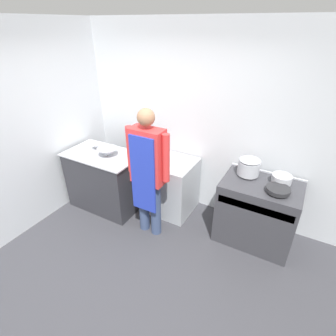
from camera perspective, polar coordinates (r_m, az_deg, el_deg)
ground_plane at (r=3.42m, az=-8.70°, el=-21.15°), size 14.00×14.00×0.00m
wall_back at (r=3.86m, az=5.19°, el=9.92°), size 8.00×0.05×2.70m
wall_left at (r=4.33m, az=-20.51°, el=10.36°), size 0.05×8.00×2.70m
prep_counter at (r=4.21m, az=-13.48°, el=-2.55°), size 1.12×0.67×0.91m
stove at (r=3.67m, az=18.74°, el=-9.06°), size 0.96×0.65×0.90m
fridge_unit at (r=4.00m, az=1.21°, el=-4.10°), size 0.59×0.65×0.84m
person_cook at (r=3.29m, az=-4.42°, el=-0.15°), size 0.61×0.24×1.78m
mixing_bowl at (r=3.90m, az=-13.02°, el=3.42°), size 0.30×0.30×0.12m
small_bowl at (r=4.16m, az=-15.07°, el=4.58°), size 0.19×0.19×0.08m
stock_pot at (r=3.48m, az=17.22°, el=0.35°), size 0.27×0.27×0.23m
saute_pan at (r=3.29m, az=22.85°, el=-4.36°), size 0.27×0.27×0.05m
sauce_pot at (r=3.48m, az=23.51°, el=-2.17°), size 0.24×0.24×0.10m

